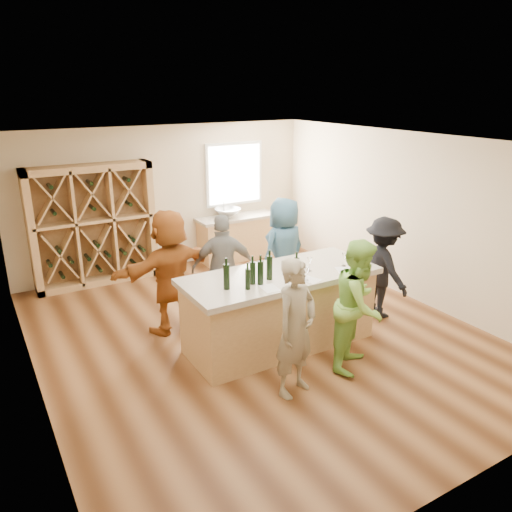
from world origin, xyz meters
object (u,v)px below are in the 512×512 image
wine_bottle_c (253,273)px  person_near_left (296,328)px  person_near_right (359,305)px  person_far_right (284,251)px  wine_bottle_e (270,268)px  wine_bottle_f (296,269)px  sink (228,213)px  wine_bottle_b (248,279)px  wine_rack (93,226)px  wine_bottle_a (227,277)px  person_far_mid (224,268)px  person_far_left (170,271)px  wine_bottle_d (260,273)px  tasting_counter_base (280,312)px  person_server (383,268)px

wine_bottle_c → person_near_left: size_ratio=0.18×
person_near_right → person_far_right: size_ratio=0.97×
wine_bottle_e → wine_bottle_f: 0.35m
sink → wine_bottle_b: bearing=-114.1°
wine_rack → wine_bottle_f: bearing=-67.2°
wine_bottle_a → wine_bottle_f: 0.95m
sink → person_far_mid: (-1.36, -2.46, -0.17)m
person_near_left → person_far_mid: person_near_left is taller
sink → person_far_mid: 2.82m
sink → person_far_left: bearing=-132.6°
person_far_right → person_near_right: bearing=71.0°
wine_bottle_b → wine_bottle_c: size_ratio=0.90×
person_far_mid → wine_rack: bearing=-41.3°
person_far_right → person_far_mid: bearing=-4.9°
wine_bottle_b → person_far_mid: size_ratio=0.16×
wine_rack → wine_bottle_d: bearing=-73.1°
person_near_right → wine_bottle_f: person_near_right is taller
tasting_counter_base → wine_bottle_a: 1.16m
person_near_right → wine_bottle_d: bearing=108.3°
tasting_counter_base → wine_bottle_c: 0.91m
wine_rack → wine_bottle_d: (1.18, -3.89, 0.14)m
sink → wine_bottle_b: wine_bottle_b is taller
person_far_right → tasting_counter_base: bearing=44.3°
wine_rack → wine_bottle_c: bearing=-73.9°
sink → person_far_left: person_far_left is taller
wine_bottle_a → wine_bottle_f: size_ratio=1.10×
wine_bottle_b → person_near_left: 0.90m
wine_bottle_e → wine_bottle_c: bearing=-174.6°
wine_bottle_b → person_near_right: size_ratio=0.16×
wine_bottle_b → wine_bottle_d: bearing=14.4°
wine_rack → wine_bottle_c: size_ratio=7.34×
wine_bottle_c → person_near_left: (0.04, -0.93, -0.38)m
wine_bottle_e → person_server: person_server is taller
person_near_left → person_far_right: size_ratio=0.95×
wine_bottle_a → wine_rack: bearing=101.0°
person_near_left → wine_bottle_a: bearing=95.7°
wine_rack → wine_bottle_b: size_ratio=8.17×
wine_bottle_b → wine_bottle_a: bearing=148.1°
wine_bottle_b → person_far_mid: bearing=75.0°
sink → person_near_right: size_ratio=0.31×
wine_bottle_d → person_near_right: bearing=-37.9°
wine_bottle_a → wine_bottle_b: wine_bottle_a is taller
person_near_right → person_far_left: size_ratio=0.93×
person_server → person_far_left: 3.27m
wine_bottle_b → sink: bearing=65.9°
wine_bottle_c → wine_bottle_d: (0.08, -0.06, 0.01)m
wine_bottle_c → person_near_left: bearing=-87.6°
wine_bottle_c → wine_bottle_d: size_ratio=0.95×
wine_bottle_c → person_near_right: bearing=-38.0°
wine_rack → person_far_mid: 2.88m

